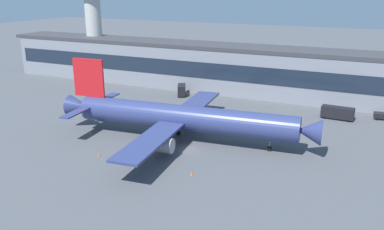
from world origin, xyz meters
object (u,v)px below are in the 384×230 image
object	(u,v)px
stair_truck	(182,90)
traffic_cone_2	(90,133)
pushback_tractor	(384,116)
traffic_cone_0	(99,154)
fuel_truck	(338,112)
airliner	(181,118)
traffic_cone_1	(192,173)
follow_me_car	(88,85)
control_tower	(93,16)

from	to	relation	value
stair_truck	traffic_cone_2	distance (m)	42.31
pushback_tractor	stair_truck	xyz separation A→B (m)	(-60.37, -0.46, 0.93)
pushback_tractor	stair_truck	distance (m)	60.37
traffic_cone_0	stair_truck	bearing A→B (deg)	96.79
fuel_truck	airliner	bearing A→B (deg)	-134.82
airliner	fuel_truck	xyz separation A→B (m)	(31.38, 31.58, -3.56)
traffic_cone_0	traffic_cone_2	size ratio (longest dim) A/B	0.85
fuel_truck	traffic_cone_1	distance (m)	52.03
pushback_tractor	stair_truck	bearing A→B (deg)	-179.56
pushback_tractor	fuel_truck	world-z (taller)	fuel_truck
follow_me_car	stair_truck	size ratio (longest dim) A/B	0.74
control_tower	stair_truck	world-z (taller)	control_tower
traffic_cone_0	fuel_truck	bearing A→B (deg)	47.78
control_tower	fuel_truck	bearing A→B (deg)	-11.64
pushback_tractor	fuel_truck	xyz separation A→B (m)	(-11.26, -4.97, 0.83)
airliner	follow_me_car	distance (m)	61.56
fuel_truck	traffic_cone_2	size ratio (longest dim) A/B	11.93
control_tower	traffic_cone_1	xyz separation A→B (m)	(73.43, -66.97, -22.90)
control_tower	pushback_tractor	size ratio (longest dim) A/B	7.38
control_tower	follow_me_car	xyz separation A→B (m)	(10.86, -19.09, -22.18)
traffic_cone_1	stair_truck	bearing A→B (deg)	118.20
pushback_tractor	traffic_cone_0	xyz separation A→B (m)	(-54.20, -52.29, -0.74)
fuel_truck	traffic_cone_0	distance (m)	63.92
fuel_truck	stair_truck	size ratio (longest dim) A/B	1.32
pushback_tractor	traffic_cone_2	bearing A→B (deg)	-146.41
traffic_cone_2	traffic_cone_1	bearing A→B (deg)	-17.33
stair_truck	traffic_cone_2	xyz separation A→B (m)	(-3.74, -42.12, -1.62)
airliner	stair_truck	size ratio (longest dim) A/B	9.49
fuel_truck	traffic_cone_0	world-z (taller)	fuel_truck
stair_truck	follow_me_car	bearing A→B (deg)	-173.26
traffic_cone_0	follow_me_car	bearing A→B (deg)	130.57
airliner	fuel_truck	bearing A→B (deg)	45.18
pushback_tractor	traffic_cone_2	size ratio (longest dim) A/B	7.18
traffic_cone_2	pushback_tractor	bearing A→B (deg)	33.59
follow_me_car	traffic_cone_2	xyz separation A→B (m)	(30.96, -38.02, -0.73)
fuel_truck	traffic_cone_2	distance (m)	64.88
traffic_cone_1	pushback_tractor	bearing A→B (deg)	58.22
control_tower	pushback_tractor	bearing A→B (deg)	-7.81
pushback_tractor	follow_me_car	world-z (taller)	follow_me_car
control_tower	traffic_cone_1	size ratio (longest dim) A/B	51.20
control_tower	traffic_cone_0	bearing A→B (deg)	-52.26
traffic_cone_2	fuel_truck	bearing A→B (deg)	35.44
follow_me_car	control_tower	bearing A→B (deg)	119.63
pushback_tractor	control_tower	bearing A→B (deg)	172.19
airliner	traffic_cone_1	world-z (taller)	airliner
stair_truck	traffic_cone_2	world-z (taller)	stair_truck
stair_truck	traffic_cone_1	distance (m)	59.01
traffic_cone_2	control_tower	bearing A→B (deg)	126.22
stair_truck	traffic_cone_0	size ratio (longest dim) A/B	10.58
control_tower	traffic_cone_0	world-z (taller)	control_tower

